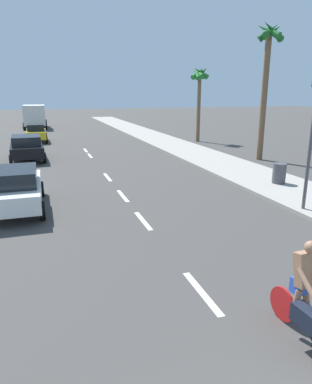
{
  "coord_description": "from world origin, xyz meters",
  "views": [
    {
      "loc": [
        -3.0,
        -1.11,
        4.16
      ],
      "look_at": [
        0.32,
        9.23,
        1.1
      ],
      "focal_mm": 32.92,
      "sensor_mm": 36.0,
      "label": 1
    }
  ],
  "objects": [
    {
      "name": "lane_stripe_2",
      "position": [
        0.0,
        9.66,
        0.0
      ],
      "size": [
        0.16,
        1.8,
        0.01
      ],
      "primitive_type": "cube",
      "color": "white",
      "rests_on": "ground"
    },
    {
      "name": "delivery_truck",
      "position": [
        -3.7,
        44.73,
        1.5
      ],
      "size": [
        2.75,
        6.27,
        2.8
      ],
      "rotation": [
        0.0,
        0.0,
        -0.01
      ],
      "color": "maroon",
      "rests_on": "ground"
    },
    {
      "name": "parked_car_yellow",
      "position": [
        -3.49,
        31.67,
        0.83
      ],
      "size": [
        1.79,
        3.81,
        1.57
      ],
      "rotation": [
        0.0,
        0.0,
        -0.0
      ],
      "color": "gold",
      "rests_on": "ground"
    },
    {
      "name": "cyclist",
      "position": [
        1.01,
        3.13,
        0.83
      ],
      "size": [
        0.64,
        1.71,
        1.82
      ],
      "rotation": [
        0.0,
        0.0,
        3.18
      ],
      "color": "black",
      "rests_on": "ground"
    },
    {
      "name": "trash_bin_near",
      "position": [
        7.25,
        12.21,
        0.6
      ],
      "size": [
        0.6,
        0.6,
        0.92
      ],
      "primitive_type": "cylinder",
      "color": "#47474C",
      "rests_on": "sidewalk_strip"
    },
    {
      "name": "lane_stripe_3",
      "position": [
        0.0,
        12.79,
        0.0
      ],
      "size": [
        0.16,
        1.8,
        0.01
      ],
      "primitive_type": "cube",
      "color": "white",
      "rests_on": "ground"
    },
    {
      "name": "ground_plane",
      "position": [
        0.0,
        20.0,
        0.0
      ],
      "size": [
        160.0,
        160.0,
        0.0
      ],
      "primitive_type": "plane",
      "color": "#423F3D"
    },
    {
      "name": "lane_stripe_6",
      "position": [
        0.0,
        25.61,
        0.0
      ],
      "size": [
        0.16,
        1.8,
        0.01
      ],
      "primitive_type": "cube",
      "color": "white",
      "rests_on": "ground"
    },
    {
      "name": "lane_stripe_1",
      "position": [
        0.0,
        4.99,
        0.0
      ],
      "size": [
        0.16,
        1.8,
        0.01
      ],
      "primitive_type": "cube",
      "color": "white",
      "rests_on": "ground"
    },
    {
      "name": "sidewalk_strip",
      "position": [
        7.15,
        22.0,
        0.07
      ],
      "size": [
        3.6,
        80.0,
        0.14
      ],
      "primitive_type": "cube",
      "color": "#9E998E",
      "rests_on": "ground"
    },
    {
      "name": "lane_stripe_5",
      "position": [
        0.0,
        23.16,
        0.0
      ],
      "size": [
        0.16,
        1.8,
        0.01
      ],
      "primitive_type": "cube",
      "color": "white",
      "rests_on": "ground"
    },
    {
      "name": "parked_car_white",
      "position": [
        -4.12,
        12.23,
        0.84
      ],
      "size": [
        1.99,
        4.29,
        1.57
      ],
      "rotation": [
        0.0,
        0.0,
        0.0
      ],
      "color": "white",
      "rests_on": "ground"
    },
    {
      "name": "palm_tree_far",
      "position": [
        10.19,
        27.78,
        5.19
      ],
      "size": [
        1.65,
        1.74,
        6.53
      ],
      "color": "brown",
      "rests_on": "ground"
    },
    {
      "name": "lane_stripe_4",
      "position": [
        0.0,
        16.38,
        0.0
      ],
      "size": [
        0.16,
        1.8,
        0.01
      ],
      "primitive_type": "cube",
      "color": "white",
      "rests_on": "ground"
    },
    {
      "name": "palm_tree_mid",
      "position": [
        10.29,
        18.33,
        6.1
      ],
      "size": [
        1.9,
        1.83,
        8.33
      ],
      "color": "brown",
      "rests_on": "ground"
    },
    {
      "name": "parked_car_black",
      "position": [
        -4.03,
        22.84,
        0.84
      ],
      "size": [
        2.27,
        4.67,
        1.57
      ],
      "rotation": [
        0.0,
        0.0,
        0.04
      ],
      "color": "black",
      "rests_on": "ground"
    }
  ]
}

